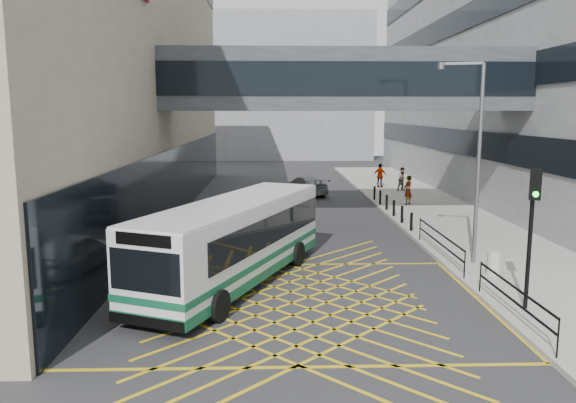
{
  "coord_description": "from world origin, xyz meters",
  "views": [
    {
      "loc": [
        -0.6,
        -16.89,
        5.93
      ],
      "look_at": [
        0.0,
        4.0,
        2.6
      ],
      "focal_mm": 35.0,
      "sensor_mm": 36.0,
      "label": 1
    }
  ],
  "objects": [
    {
      "name": "ground",
      "position": [
        0.0,
        0.0,
        0.0
      ],
      "size": [
        120.0,
        120.0,
        0.0
      ],
      "primitive_type": "plane",
      "color": "#333335"
    },
    {
      "name": "building_far",
      "position": [
        -2.0,
        60.0,
        9.0
      ],
      "size": [
        28.0,
        16.0,
        18.0
      ],
      "primitive_type": "cube",
      "color": "gray",
      "rests_on": "ground"
    },
    {
      "name": "skybridge",
      "position": [
        3.0,
        12.0,
        7.5
      ],
      "size": [
        20.0,
        4.1,
        3.0
      ],
      "color": "#3D4247",
      "rests_on": "ground"
    },
    {
      "name": "pavement",
      "position": [
        9.0,
        15.0,
        0.08
      ],
      "size": [
        6.0,
        54.0,
        0.16
      ],
      "primitive_type": "cube",
      "color": "#A8A39A",
      "rests_on": "ground"
    },
    {
      "name": "box_junction",
      "position": [
        0.0,
        0.0,
        0.0
      ],
      "size": [
        12.0,
        9.0,
        0.01
      ],
      "color": "gold",
      "rests_on": "ground"
    },
    {
      "name": "bus",
      "position": [
        -1.85,
        2.17,
        1.57
      ],
      "size": [
        6.31,
        10.55,
        2.93
      ],
      "rotation": [
        0.0,
        0.0,
        -0.4
      ],
      "color": "silver",
      "rests_on": "ground"
    },
    {
      "name": "car_white",
      "position": [
        -3.78,
        3.91,
        0.74
      ],
      "size": [
        2.96,
        4.99,
        1.49
      ],
      "primitive_type": "imported",
      "rotation": [
        0.0,
        0.0,
        3.38
      ],
      "color": "white",
      "rests_on": "ground"
    },
    {
      "name": "car_dark",
      "position": [
        -1.79,
        13.93,
        0.66
      ],
      "size": [
        2.25,
        4.38,
        1.31
      ],
      "primitive_type": "imported",
      "rotation": [
        0.0,
        0.0,
        2.99
      ],
      "color": "black",
      "rests_on": "ground"
    },
    {
      "name": "car_silver",
      "position": [
        1.82,
        23.37,
        0.73
      ],
      "size": [
        3.54,
        5.08,
        1.46
      ],
      "primitive_type": "imported",
      "rotation": [
        0.0,
        0.0,
        3.51
      ],
      "color": "gray",
      "rests_on": "ground"
    },
    {
      "name": "traffic_light",
      "position": [
        6.91,
        -1.21,
        2.88
      ],
      "size": [
        0.33,
        0.5,
        4.18
      ],
      "rotation": [
        0.0,
        0.0,
        -0.23
      ],
      "color": "black",
      "rests_on": "pavement"
    },
    {
      "name": "street_lamp",
      "position": [
        7.01,
        4.0,
        4.49
      ],
      "size": [
        1.71,
        0.67,
        7.6
      ],
      "rotation": [
        0.0,
        0.0,
        -0.28
      ],
      "color": "slate",
      "rests_on": "pavement"
    },
    {
      "name": "litter_bin",
      "position": [
        7.35,
        2.41,
        0.58
      ],
      "size": [
        0.48,
        0.48,
        0.84
      ],
      "primitive_type": "cylinder",
      "color": "#ADA89E",
      "rests_on": "pavement"
    },
    {
      "name": "kerb_railings",
      "position": [
        6.15,
        1.78,
        0.88
      ],
      "size": [
        0.05,
        12.54,
        1.0
      ],
      "color": "black",
      "rests_on": "pavement"
    },
    {
      "name": "bollards",
      "position": [
        6.25,
        15.0,
        0.61
      ],
      "size": [
        0.14,
        10.14,
        0.9
      ],
      "color": "black",
      "rests_on": "pavement"
    },
    {
      "name": "pedestrian_a",
      "position": [
        7.98,
        17.9,
        1.07
      ],
      "size": [
        0.89,
        0.87,
        1.83
      ],
      "primitive_type": "imported",
      "rotation": [
        0.0,
        0.0,
        3.89
      ],
      "color": "gray",
      "rests_on": "pavement"
    },
    {
      "name": "pedestrian_b",
      "position": [
        9.1,
        24.17,
        1.02
      ],
      "size": [
        0.95,
        0.72,
        1.73
      ],
      "primitive_type": "imported",
      "rotation": [
        0.0,
        0.0,
        0.31
      ],
      "color": "gray",
      "rests_on": "pavement"
    },
    {
      "name": "pedestrian_c",
      "position": [
        7.79,
        26.06,
        1.08
      ],
      "size": [
        1.19,
        1.04,
        1.84
      ],
      "primitive_type": "imported",
      "rotation": [
        0.0,
        0.0,
        2.55
      ],
      "color": "gray",
      "rests_on": "pavement"
    }
  ]
}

